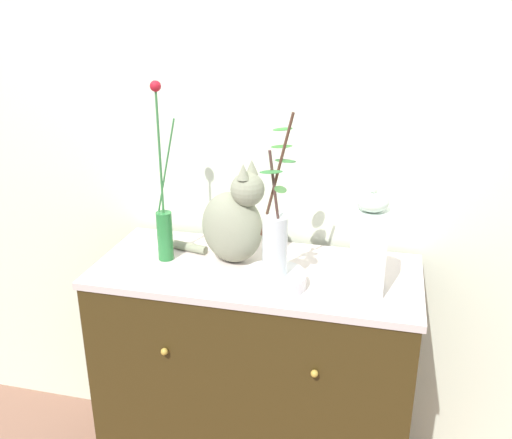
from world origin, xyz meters
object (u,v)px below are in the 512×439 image
object	(u,v)px
jar_lidded_porcelain	(369,244)
vase_slim_green	(165,220)
bowl_porcelain	(274,279)
sideboard	(256,382)
cat_sitting	(234,222)
vase_glass_clear	(275,238)

from	to	relation	value
jar_lidded_porcelain	vase_slim_green	bearing A→B (deg)	174.24
bowl_porcelain	jar_lidded_porcelain	distance (m)	0.32
bowl_porcelain	jar_lidded_porcelain	xyz separation A→B (m)	(0.29, 0.04, 0.14)
sideboard	jar_lidded_porcelain	distance (m)	0.74
cat_sitting	vase_glass_clear	world-z (taller)	vase_glass_clear
vase_slim_green	vase_glass_clear	bearing A→B (deg)	-14.97
sideboard	vase_slim_green	world-z (taller)	vase_slim_green
cat_sitting	vase_glass_clear	xyz separation A→B (m)	(0.18, -0.15, 0.02)
cat_sitting	jar_lidded_porcelain	distance (m)	0.48
sideboard	jar_lidded_porcelain	xyz separation A→B (m)	(0.38, -0.07, 0.63)
sideboard	jar_lidded_porcelain	world-z (taller)	jar_lidded_porcelain
bowl_porcelain	vase_glass_clear	bearing A→B (deg)	79.42
sideboard	bowl_porcelain	distance (m)	0.52
cat_sitting	vase_slim_green	world-z (taller)	vase_slim_green
sideboard	bowl_porcelain	world-z (taller)	bowl_porcelain
sideboard	vase_glass_clear	bearing A→B (deg)	-50.68
cat_sitting	vase_glass_clear	distance (m)	0.23
jar_lidded_porcelain	bowl_porcelain	bearing A→B (deg)	-171.64
sideboard	cat_sitting	distance (m)	0.63
cat_sitting	vase_glass_clear	bearing A→B (deg)	-39.66
vase_slim_green	jar_lidded_porcelain	xyz separation A→B (m)	(0.70, -0.07, 0.01)
vase_slim_green	vase_glass_clear	size ratio (longest dim) A/B	1.21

